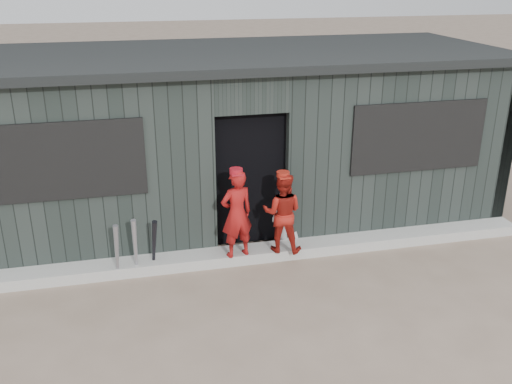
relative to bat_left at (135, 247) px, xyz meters
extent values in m
plane|color=#776252|center=(1.62, -1.68, -0.42)|extent=(80.00, 80.00, 0.00)
cube|color=#A9A9A4|center=(1.62, 0.14, -0.35)|extent=(8.00, 0.36, 0.15)
cone|color=#9B9AA2|center=(0.00, 0.00, 0.00)|extent=(0.08, 0.21, 0.84)
cone|color=gray|center=(-0.23, -0.05, -0.01)|extent=(0.12, 0.22, 0.81)
cone|color=black|center=(0.24, 0.06, -0.03)|extent=(0.13, 0.29, 0.79)
imported|color=maroon|center=(1.34, 0.01, 0.34)|extent=(0.50, 0.39, 1.21)
imported|color=maroon|center=(1.96, 0.02, 0.29)|extent=(0.66, 0.59, 1.12)
imported|color=#A6A6A6|center=(2.22, 0.47, 0.16)|extent=(0.64, 0.49, 1.16)
cube|color=black|center=(1.62, 1.82, 0.78)|extent=(7.60, 2.70, 2.20)
cube|color=#272F2B|center=(-0.63, 0.42, 0.83)|extent=(3.50, 0.20, 2.50)
cube|color=#272E2C|center=(3.87, 0.42, 0.83)|extent=(3.50, 0.20, 2.50)
cube|color=#272E2B|center=(1.62, 0.42, 1.83)|extent=(1.00, 0.20, 0.50)
cube|color=#242B29|center=(5.52, 1.82, 0.83)|extent=(0.20, 3.00, 2.50)
cube|color=#2A322F|center=(1.62, 3.22, 0.83)|extent=(8.00, 0.20, 2.50)
cube|color=black|center=(1.62, 1.82, 2.14)|extent=(8.30, 3.30, 0.12)
cube|color=black|center=(-0.78, 0.30, 1.13)|extent=(2.00, 0.04, 1.00)
cube|color=black|center=(4.02, 0.30, 1.13)|extent=(2.00, 0.04, 1.00)
cube|color=black|center=(1.36, 0.75, 0.93)|extent=(0.24, 0.24, 0.96)
cube|color=black|center=(1.72, 0.98, 0.88)|extent=(0.26, 0.24, 0.92)
camera|label=1|loc=(0.03, -6.73, 3.36)|focal=40.00mm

